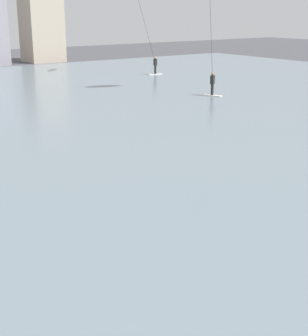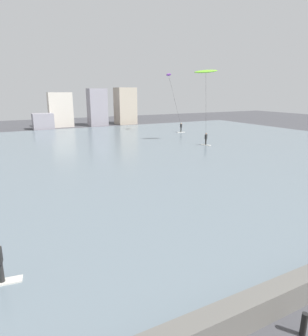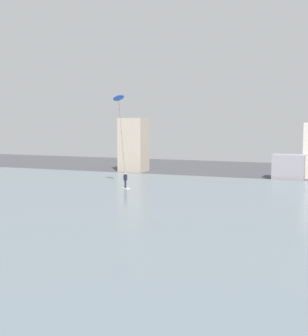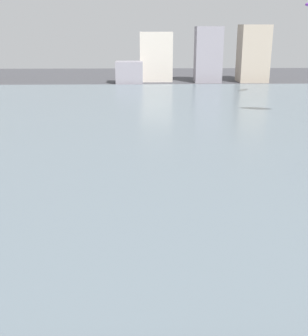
# 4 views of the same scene
# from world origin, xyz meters

# --- Properties ---
(water_bay) EXTENTS (84.00, 52.00, 0.10)m
(water_bay) POSITION_xyz_m (0.00, 29.93, 0.05)
(water_bay) COLOR slate
(water_bay) RESTS_ON ground
(far_shore_buildings) EXTENTS (42.77, 4.90, 7.88)m
(far_shore_buildings) POSITION_xyz_m (4.11, 59.06, 3.59)
(far_shore_buildings) COLOR #B7A893
(far_shore_buildings) RESTS_ON ground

